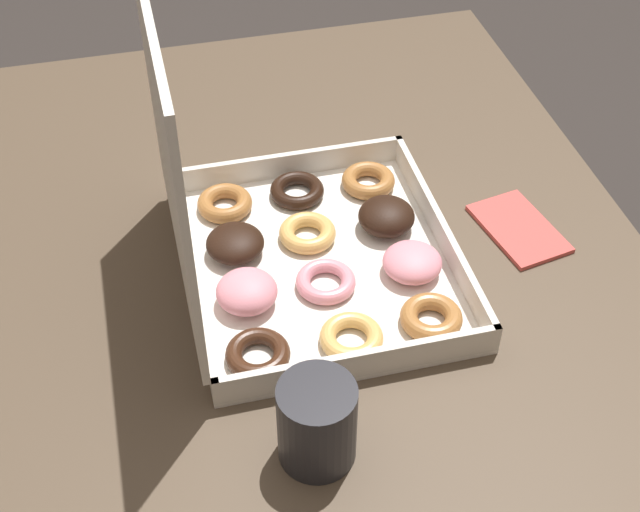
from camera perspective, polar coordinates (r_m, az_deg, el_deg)
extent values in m
cube|color=#4C3D2D|center=(1.10, -2.75, 0.25)|extent=(0.98, 0.87, 0.03)
cylinder|color=#4C3D2D|center=(1.74, 7.27, 3.47)|extent=(0.06, 0.06, 0.69)
cylinder|color=#4C3D2D|center=(1.68, -18.67, -0.78)|extent=(0.06, 0.06, 0.69)
cube|color=silver|center=(1.05, 0.00, -0.55)|extent=(0.35, 0.31, 0.01)
cube|color=beige|center=(1.07, 7.78, 1.54)|extent=(0.35, 0.01, 0.03)
cube|color=beige|center=(1.02, -8.17, -1.13)|extent=(0.35, 0.01, 0.03)
cube|color=beige|center=(0.92, 2.56, -6.89)|extent=(0.01, 0.31, 0.03)
cube|color=beige|center=(1.17, -2.03, 5.89)|extent=(0.01, 0.31, 0.03)
cube|color=beige|center=(0.91, -9.77, 6.70)|extent=(0.35, 0.01, 0.32)
torus|color=#9E6633|center=(0.98, 7.13, -3.93)|extent=(0.07, 0.07, 0.02)
ellipsoid|color=pink|center=(1.03, 5.92, -0.40)|extent=(0.07, 0.07, 0.03)
ellipsoid|color=black|center=(1.09, 4.27, 2.55)|extent=(0.07, 0.07, 0.04)
torus|color=#9E6633|center=(1.15, 3.10, 4.84)|extent=(0.07, 0.07, 0.02)
torus|color=tan|center=(0.96, 2.02, -5.24)|extent=(0.07, 0.07, 0.02)
torus|color=pink|center=(1.02, 0.37, -1.65)|extent=(0.07, 0.07, 0.02)
torus|color=tan|center=(1.07, -0.81, 1.49)|extent=(0.07, 0.07, 0.02)
torus|color=black|center=(1.14, -1.48, 4.21)|extent=(0.07, 0.07, 0.02)
torus|color=#381E11|center=(0.94, -4.00, -6.27)|extent=(0.07, 0.07, 0.02)
ellipsoid|color=pink|center=(0.99, -4.71, -2.28)|extent=(0.07, 0.07, 0.04)
ellipsoid|color=black|center=(1.06, -5.46, 0.82)|extent=(0.07, 0.07, 0.03)
torus|color=#9E6633|center=(1.12, -6.11, 3.37)|extent=(0.07, 0.07, 0.02)
cylinder|color=#232328|center=(0.85, -0.19, -10.63)|extent=(0.08, 0.08, 0.09)
cylinder|color=black|center=(0.81, -0.20, -8.85)|extent=(0.06, 0.06, 0.01)
cube|color=#CC4C47|center=(1.13, 12.61, 1.72)|extent=(0.14, 0.10, 0.01)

